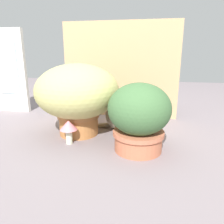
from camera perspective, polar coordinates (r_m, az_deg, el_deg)
ground_plane at (r=1.51m, az=-6.00°, el=-6.58°), size 6.00×6.00×0.00m
cardboard_backdrop at (r=1.92m, az=2.08°, el=10.87°), size 1.01×0.03×0.82m
window_panel_white at (r=2.31m, az=-25.56°, el=9.75°), size 0.35×0.05×0.78m
grass_planter at (r=1.51m, az=-9.08°, el=4.65°), size 0.57×0.57×0.50m
leafy_planter at (r=1.25m, az=7.15°, el=-1.03°), size 0.36×0.36×0.41m
cat at (r=1.59m, az=3.54°, el=-0.75°), size 0.38×0.18×0.32m
mushroom_ornament_pink at (r=1.39m, az=-11.39°, el=-3.93°), size 0.11×0.11×0.16m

